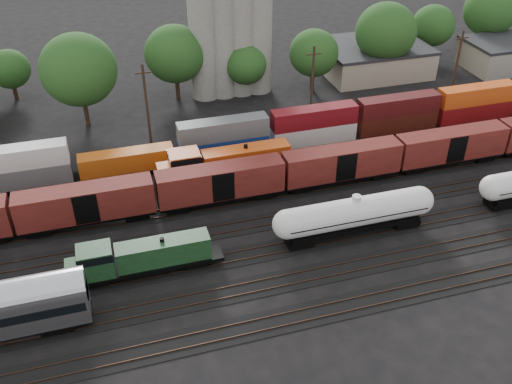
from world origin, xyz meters
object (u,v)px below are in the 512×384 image
object	(u,v)px
green_locomotive	(136,258)
tank_car_a	(355,214)
grain_silo	(229,27)
orange_locomotive	(222,163)

from	to	relation	value
green_locomotive	tank_car_a	size ratio (longest dim) A/B	0.83
green_locomotive	grain_silo	bearing A→B (deg)	63.63
tank_car_a	green_locomotive	bearing A→B (deg)	180.00
green_locomotive	orange_locomotive	xyz separation A→B (m)	(12.44, 15.00, 0.25)
orange_locomotive	grain_silo	world-z (taller)	grain_silo
orange_locomotive	grain_silo	distance (m)	28.51
green_locomotive	orange_locomotive	world-z (taller)	orange_locomotive
green_locomotive	grain_silo	world-z (taller)	grain_silo
orange_locomotive	grain_silo	bearing A→B (deg)	73.12
tank_car_a	orange_locomotive	distance (m)	18.76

